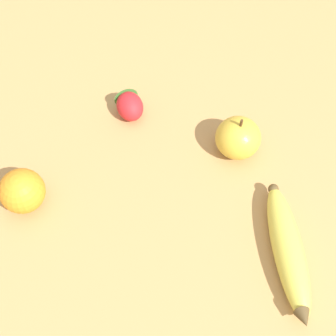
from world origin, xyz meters
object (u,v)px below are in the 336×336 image
at_px(banana, 288,250).
at_px(orange, 22,191).
at_px(strawberry, 129,104).
at_px(apple, 238,138).

height_order(banana, orange, orange).
distance_m(orange, strawberry, 0.22).
relative_size(banana, strawberry, 2.36).
xyz_separation_m(banana, apple, (0.16, -0.10, 0.01)).
height_order(orange, strawberry, orange).
bearing_deg(strawberry, apple, -134.22).
bearing_deg(banana, strawberry, -143.35).
distance_m(strawberry, apple, 0.19).
xyz_separation_m(banana, strawberry, (0.34, -0.04, 0.00)).
bearing_deg(orange, apple, -122.70).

